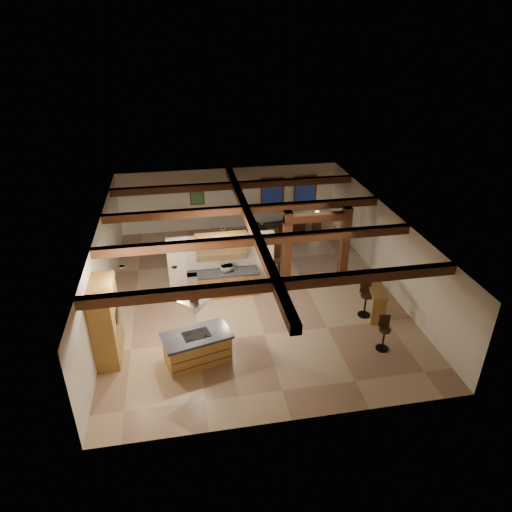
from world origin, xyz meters
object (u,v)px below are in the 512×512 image
Objects in this scene: kitchen_island at (197,347)px; dining_table at (256,255)px; sofa at (279,225)px; bar_counter at (374,292)px.

kitchen_island is 1.20× the size of dining_table.
kitchen_island is at bearing -91.01° from dining_table.
kitchen_island is 9.45m from sofa.
bar_counter is (1.75, -6.79, 0.36)m from sofa.
dining_table is 0.88× the size of bar_counter.
kitchen_island reaches higher than sofa.
dining_table is at bearing 64.41° from kitchen_island.
bar_counter is at bearing 14.97° from kitchen_island.
bar_counter is at bearing 96.15° from sofa.
kitchen_island is 6.29m from dining_table.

